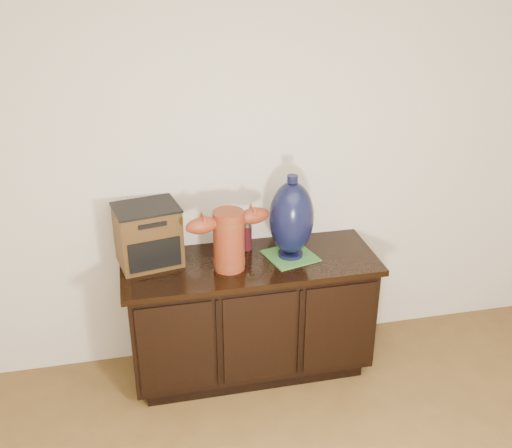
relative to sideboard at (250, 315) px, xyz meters
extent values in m
plane|color=beige|center=(0.00, 0.27, 0.91)|extent=(4.50, 0.00, 4.50)
cube|color=black|center=(0.00, 0.00, -0.35)|extent=(1.29, 0.45, 0.08)
cube|color=black|center=(0.00, 0.00, 0.01)|extent=(1.40, 0.50, 0.64)
cube|color=black|center=(0.00, 0.00, 0.35)|extent=(1.46, 0.56, 0.03)
cube|color=black|center=(-0.47, -0.25, 0.01)|extent=(0.41, 0.01, 0.56)
cube|color=black|center=(0.00, -0.25, 0.01)|extent=(0.41, 0.01, 0.56)
cube|color=black|center=(0.47, -0.25, 0.01)|extent=(0.41, 0.01, 0.56)
cylinder|color=maroon|center=(-0.13, -0.05, 0.54)|extent=(0.20, 0.20, 0.34)
cylinder|color=#41180C|center=(-0.13, -0.05, 0.41)|extent=(0.21, 0.21, 0.03)
cylinder|color=#41180C|center=(-0.13, -0.05, 0.65)|extent=(0.21, 0.21, 0.03)
ellipsoid|color=maroon|center=(-0.28, -0.08, 0.66)|extent=(0.20, 0.12, 0.09)
ellipsoid|color=maroon|center=(0.02, -0.02, 0.66)|extent=(0.20, 0.12, 0.09)
cube|color=#412A10|center=(-0.56, 0.11, 0.54)|extent=(0.38, 0.33, 0.33)
cube|color=black|center=(-0.53, -0.03, 0.48)|extent=(0.28, 0.06, 0.17)
cube|color=black|center=(-0.56, 0.11, 0.71)|extent=(0.39, 0.34, 0.01)
cube|color=#356D31|center=(0.24, 0.01, 0.37)|extent=(0.32, 0.32, 0.01)
cylinder|color=black|center=(0.24, 0.01, 0.39)|extent=(0.14, 0.14, 0.02)
ellipsoid|color=black|center=(0.24, 0.01, 0.61)|extent=(0.31, 0.31, 0.43)
cylinder|color=black|center=(0.24, 0.01, 0.85)|extent=(0.06, 0.06, 0.04)
cylinder|color=#570F1B|center=(0.01, 0.15, 0.44)|extent=(0.06, 0.06, 0.15)
cylinder|color=silver|center=(0.01, 0.15, 0.53)|extent=(0.06, 0.06, 0.03)
camera|label=1|loc=(-0.61, -2.93, 2.01)|focal=42.00mm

